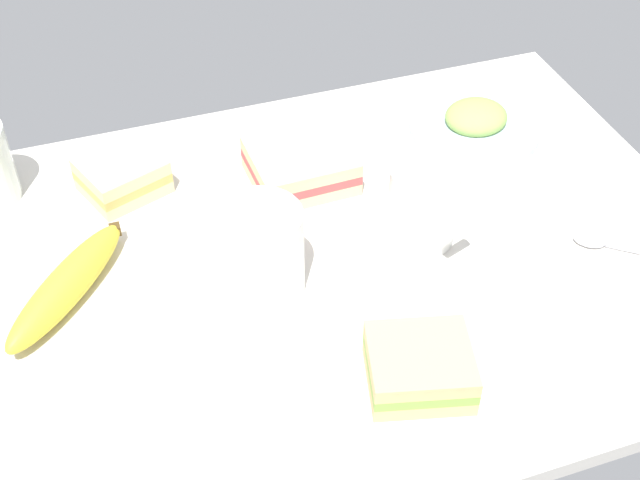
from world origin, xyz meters
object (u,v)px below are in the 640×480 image
Objects in this scene: sandwich_extra at (122,176)px; banana at (67,285)px; plate_of_food at (475,123)px; sandwich_side at (301,166)px; coffee_mug_milky at (425,207)px; sandwich_main at (420,367)px; coffee_mug_black at (261,251)px; spoon at (608,244)px.

sandwich_extra is 0.64× the size of banana.
sandwich_side is at bearing -174.21° from plate_of_food.
coffee_mug_milky is 0.82× the size of sandwich_side.
sandwich_main is (-23.93, -35.94, 1.00)cm from plate_of_food.
plate_of_food is 56.12cm from banana.
banana is (-39.12, 3.54, -2.85)cm from coffee_mug_milky.
plate_of_food is 39.50cm from coffee_mug_black.
sandwich_main reaches higher than spoon.
sandwich_main is at bearing -88.18° from sandwich_side.
coffee_mug_milky is at bearing 65.11° from sandwich_main.
sandwich_extra is at bearing 62.27° from banana.
coffee_mug_milky is 1.00× the size of spoon.
coffee_mug_milky is 20.72cm from sandwich_main.
banana is at bearing -165.81° from plate_of_food.
coffee_mug_milky is at bearing -32.93° from sandwich_extra.
coffee_mug_milky is 0.57× the size of banana.
spoon is (29.08, -22.80, -1.82)cm from sandwich_side.
sandwich_side is (-9.71, 14.77, -2.68)cm from coffee_mug_milky.
plate_of_food is at bearing 56.34° from sandwich_main.
plate_of_food is at bearing -3.12° from sandwich_extra.
banana is (-54.40, -13.76, 0.83)cm from plate_of_food.
coffee_mug_milky is (19.27, 1.40, -0.45)cm from coffee_mug_black.
coffee_mug_milky reaches higher than sandwich_side.
spoon is (38.64, -6.63, -4.94)cm from coffee_mug_black.
coffee_mug_black is 0.66× the size of banana.
spoon is (49.94, -27.83, -1.82)cm from sandwich_extra.
sandwich_main is at bearing -36.05° from banana.
plate_of_food is 0.99× the size of banana.
sandwich_main reaches higher than plate_of_food.
coffee_mug_black is 20.72cm from banana.
sandwich_extra reaches higher than banana.
sandwich_side is at bearing 141.90° from spoon.
sandwich_main reaches higher than banana.
sandwich_side is 0.69× the size of banana.
coffee_mug_black is at bearing -151.58° from plate_of_food.
plate_of_food is 25.13cm from sandwich_side.
coffee_mug_black is at bearing -175.85° from coffee_mug_milky.
spoon is at bearing -80.83° from plate_of_food.
sandwich_main is at bearing -159.26° from spoon.
sandwich_extra is at bearing 176.88° from plate_of_food.
plate_of_food is at bearing 99.17° from spoon.
plate_of_food is 1.53× the size of sandwich_extra.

